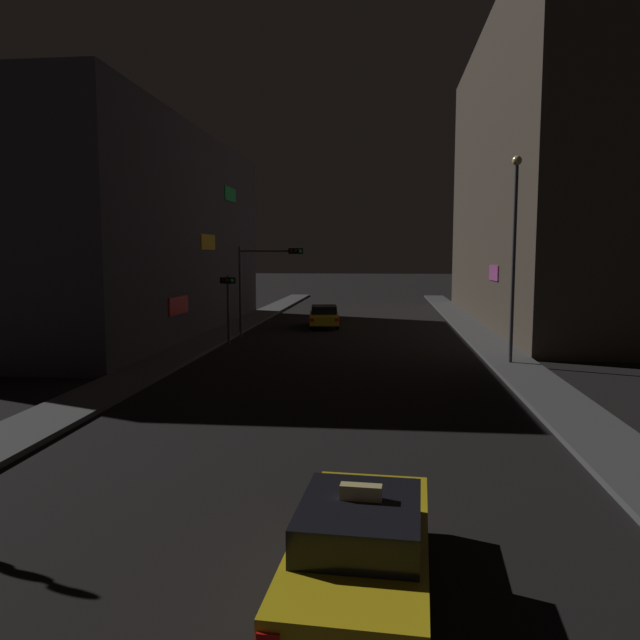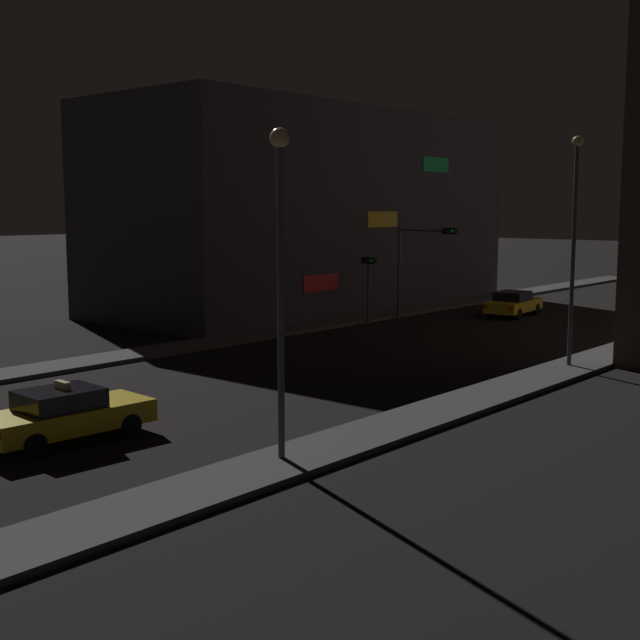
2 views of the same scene
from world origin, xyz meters
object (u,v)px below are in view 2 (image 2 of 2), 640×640
at_px(taxi, 65,414).
at_px(street_lamp_far_block, 574,230).
at_px(far_car, 513,303).
at_px(traffic_light_left_kerb, 368,275).
at_px(street_lamp_near_block, 280,248).
at_px(traffic_light_overhead, 420,252).

xyz_separation_m(taxi, street_lamp_far_block, (5.61, 18.13, 4.50)).
xyz_separation_m(far_car, traffic_light_left_kerb, (-4.26, -7.85, 1.85)).
distance_m(taxi, traffic_light_left_kerb, 24.43).
bearing_deg(traffic_light_left_kerb, street_lamp_far_block, -20.22).
relative_size(taxi, traffic_light_left_kerb, 1.27).
bearing_deg(street_lamp_far_block, street_lamp_near_block, -90.02).
xyz_separation_m(far_car, street_lamp_far_block, (9.16, -12.79, 4.51)).
height_order(traffic_light_overhead, traffic_light_left_kerb, traffic_light_overhead).
relative_size(taxi, street_lamp_near_block, 0.59).
bearing_deg(traffic_light_overhead, far_car, 60.58).
height_order(street_lamp_near_block, street_lamp_far_block, street_lamp_far_block).
relative_size(taxi, traffic_light_overhead, 0.89).
relative_size(traffic_light_left_kerb, street_lamp_far_block, 0.42).
bearing_deg(traffic_light_overhead, street_lamp_near_block, -62.91).
bearing_deg(traffic_light_left_kerb, street_lamp_near_block, -57.19).
distance_m(taxi, street_lamp_near_block, 7.49).
bearing_deg(taxi, far_car, 96.54).
height_order(traffic_light_overhead, street_lamp_near_block, street_lamp_near_block).
bearing_deg(street_lamp_near_block, far_car, 107.72).
bearing_deg(taxi, traffic_light_left_kerb, 108.69).
bearing_deg(far_car, traffic_light_left_kerb, -118.48).
distance_m(traffic_light_overhead, street_lamp_near_block, 26.47).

